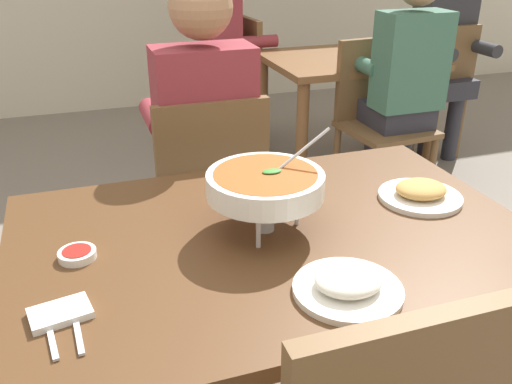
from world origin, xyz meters
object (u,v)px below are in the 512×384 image
curry_bowl (265,185)px  patron_bg_right (227,43)px  chair_bg_middle (434,84)px  patron_bg_middle (444,48)px  patron_bg_left (405,74)px  dining_table_main (274,265)px  appetizer_plate (420,193)px  chair_bg_left (378,112)px  sauce_dish (77,254)px  rice_plate (348,285)px  diner_main (203,131)px  dining_table_far (346,77)px  chair_diner_main (208,191)px  chair_bg_right (234,76)px

curry_bowl → patron_bg_right: size_ratio=0.25×
curry_bowl → chair_bg_middle: curry_bowl is taller
patron_bg_middle → chair_bg_middle: bearing=152.3°
patron_bg_left → patron_bg_right: (-0.65, 1.16, 0.00)m
dining_table_main → appetizer_plate: size_ratio=5.59×
chair_bg_left → patron_bg_middle: bearing=30.1°
dining_table_main → chair_bg_left: (1.16, 1.45, -0.12)m
dining_table_main → patron_bg_right: size_ratio=1.02×
sauce_dish → patron_bg_middle: patron_bg_middle is taller
chair_bg_middle → rice_plate: bearing=-129.3°
patron_bg_left → chair_bg_middle: bearing=42.2°
curry_bowl → patron_bg_right: 2.54m
diner_main → chair_bg_left: 1.36m
sauce_dish → dining_table_far: sauce_dish is taller
patron_bg_left → sauce_dish: bearing=-143.1°
dining_table_main → curry_bowl: 0.23m
chair_diner_main → sauce_dish: bearing=-124.9°
sauce_dish → patron_bg_right: (1.07, 2.45, 0.01)m
chair_diner_main → curry_bowl: (-0.02, -0.71, 0.34)m
curry_bowl → chair_bg_left: 1.88m
patron_bg_middle → chair_diner_main: bearing=-149.1°
diner_main → patron_bg_left: (1.23, 0.56, 0.00)m
patron_bg_left → patron_bg_middle: same height
chair_bg_right → curry_bowl: bearing=-104.7°
appetizer_plate → dining_table_far: appetizer_plate is taller
diner_main → curry_bowl: bearing=-91.3°
patron_bg_left → patron_bg_right: bearing=119.5°
diner_main → chair_bg_left: diner_main is taller
curry_bowl → sauce_dish: size_ratio=3.69×
chair_bg_right → chair_bg_left: bearing=-63.6°
diner_main → patron_bg_right: size_ratio=1.00×
dining_table_main → curry_bowl: bearing=123.4°
chair_diner_main → sauce_dish: 0.88m
rice_plate → chair_bg_middle: size_ratio=0.27×
patron_bg_left → patron_bg_right: size_ratio=1.00×
dining_table_far → patron_bg_right: (-0.62, 0.57, 0.15)m
patron_bg_middle → patron_bg_right: size_ratio=1.00×
chair_bg_left → dining_table_far: bearing=85.3°
chair_bg_middle → patron_bg_right: 1.41m
dining_table_far → patron_bg_right: 0.86m
appetizer_plate → chair_bg_left: size_ratio=0.27×
diner_main → patron_bg_right: same height
diner_main → dining_table_far: (1.20, 1.15, -0.15)m
dining_table_far → appetizer_plate: bearing=-111.3°
curry_bowl → appetizer_plate: size_ratio=1.39×
dining_table_main → patron_bg_left: patron_bg_left is taller
dining_table_main → chair_bg_middle: bearing=45.6°
dining_table_far → rice_plate: bearing=-117.3°
rice_plate → patron_bg_middle: bearing=50.0°
chair_bg_left → patron_bg_right: 1.22m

